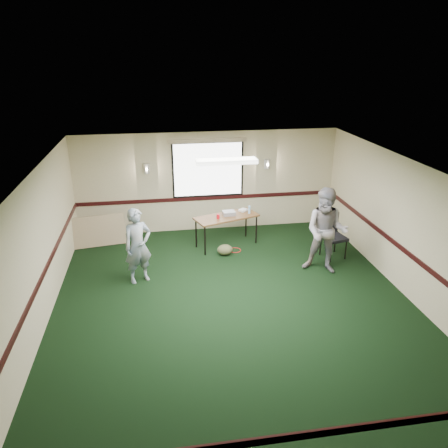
{
  "coord_description": "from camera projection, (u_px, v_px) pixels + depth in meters",
  "views": [
    {
      "loc": [
        -1.38,
        -7.23,
        4.67
      ],
      "look_at": [
        0.0,
        1.3,
        1.2
      ],
      "focal_mm": 35.0,
      "sensor_mm": 36.0,
      "label": 1
    }
  ],
  "objects": [
    {
      "name": "cable_coil",
      "position": [
        235.0,
        250.0,
        10.89
      ],
      "size": [
        0.34,
        0.34,
        0.02
      ],
      "primitive_type": "torus",
      "rotation": [
        0.0,
        0.0,
        0.15
      ],
      "color": "red",
      "rests_on": "ground"
    },
    {
      "name": "projector",
      "position": [
        229.0,
        213.0,
        10.95
      ],
      "size": [
        0.32,
        0.27,
        0.1
      ],
      "primitive_type": "cube",
      "rotation": [
        0.0,
        0.0,
        0.09
      ],
      "color": "gray",
      "rests_on": "folding_table"
    },
    {
      "name": "duffel_bag",
      "position": [
        225.0,
        250.0,
        10.61
      ],
      "size": [
        0.4,
        0.32,
        0.27
      ],
      "primitive_type": "ellipsoid",
      "rotation": [
        0.0,
        0.0,
        -0.1
      ],
      "color": "#4C4C2B",
      "rests_on": "ground"
    },
    {
      "name": "folded_table",
      "position": [
        94.0,
        231.0,
        11.01
      ],
      "size": [
        1.56,
        0.48,
        0.79
      ],
      "primitive_type": "cube",
      "rotation": [
        -0.21,
        0.0,
        0.16
      ],
      "color": "tan",
      "rests_on": "ground"
    },
    {
      "name": "folding_table",
      "position": [
        227.0,
        218.0,
        10.92
      ],
      "size": [
        1.71,
        1.12,
        0.79
      ],
      "rotation": [
        0.0,
        0.0,
        0.34
      ],
      "color": "#512617",
      "rests_on": "ground"
    },
    {
      "name": "game_console",
      "position": [
        243.0,
        210.0,
        11.23
      ],
      "size": [
        0.26,
        0.25,
        0.05
      ],
      "primitive_type": "cube",
      "rotation": [
        0.0,
        0.0,
        0.68
      ],
      "color": "white",
      "rests_on": "folding_table"
    },
    {
      "name": "person_right",
      "position": [
        326.0,
        231.0,
        9.53
      ],
      "size": [
        1.18,
        1.09,
        1.94
      ],
      "primitive_type": "imported",
      "rotation": [
        0.0,
        0.0,
        -0.49
      ],
      "color": "#697CA4",
      "rests_on": "ground"
    },
    {
      "name": "room_shell",
      "position": [
        218.0,
        195.0,
        9.93
      ],
      "size": [
        8.0,
        8.02,
        8.0
      ],
      "color": "#CAB691",
      "rests_on": "ground"
    },
    {
      "name": "water_bottle",
      "position": [
        249.0,
        210.0,
        11.04
      ],
      "size": [
        0.06,
        0.06,
        0.2
      ],
      "primitive_type": "cylinder",
      "color": "#90C2ED",
      "rests_on": "folding_table"
    },
    {
      "name": "ground",
      "position": [
        235.0,
        305.0,
        8.57
      ],
      "size": [
        8.0,
        8.0,
        0.0
      ],
      "primitive_type": "plane",
      "color": "black",
      "rests_on": "ground"
    },
    {
      "name": "conference_chair",
      "position": [
        332.0,
        232.0,
        10.42
      ],
      "size": [
        0.61,
        0.63,
        1.03
      ],
      "rotation": [
        0.0,
        0.0,
        0.23
      ],
      "color": "black",
      "rests_on": "ground"
    },
    {
      "name": "red_cup",
      "position": [
        218.0,
        216.0,
        10.71
      ],
      "size": [
        0.08,
        0.08,
        0.12
      ],
      "primitive_type": "cylinder",
      "color": "red",
      "rests_on": "folding_table"
    },
    {
      "name": "person_left",
      "position": [
        138.0,
        246.0,
        9.17
      ],
      "size": [
        0.71,
        0.6,
        1.65
      ],
      "primitive_type": "imported",
      "rotation": [
        0.0,
        0.0,
        0.42
      ],
      "color": "#3C5E84",
      "rests_on": "ground"
    }
  ]
}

